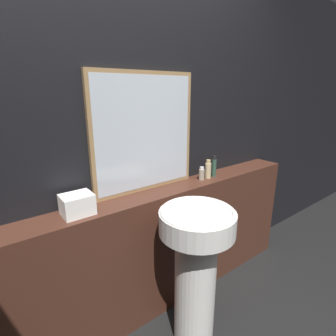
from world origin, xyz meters
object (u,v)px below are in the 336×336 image
(pedestal_sink, at_px, (196,264))
(towel_stack, at_px, (77,204))
(conditioner_bottle, at_px, (208,170))
(shampoo_bottle, at_px, (202,174))
(mirror, at_px, (145,133))
(lotion_bottle, at_px, (214,167))

(pedestal_sink, distance_m, towel_stack, 0.79)
(pedestal_sink, xyz_separation_m, conditioner_bottle, (0.48, 0.39, 0.42))
(shampoo_bottle, xyz_separation_m, conditioner_bottle, (0.07, 0.00, 0.02))
(conditioner_bottle, bearing_deg, mirror, 169.80)
(lotion_bottle, bearing_deg, shampoo_bottle, 180.00)
(mirror, xyz_separation_m, lotion_bottle, (0.58, -0.09, -0.31))
(towel_stack, bearing_deg, lotion_bottle, 0.00)
(conditioner_bottle, distance_m, lotion_bottle, 0.07)
(pedestal_sink, xyz_separation_m, towel_stack, (-0.55, 0.39, 0.41))
(conditioner_bottle, height_order, lotion_bottle, lotion_bottle)
(towel_stack, xyz_separation_m, lotion_bottle, (1.10, 0.00, 0.02))
(mirror, height_order, towel_stack, mirror)
(towel_stack, relative_size, shampoo_bottle, 1.64)
(pedestal_sink, height_order, mirror, mirror)
(towel_stack, relative_size, lotion_bottle, 0.99)
(shampoo_bottle, height_order, conditioner_bottle, conditioner_bottle)
(lotion_bottle, bearing_deg, pedestal_sink, -144.58)
(shampoo_bottle, relative_size, lotion_bottle, 0.61)
(mirror, height_order, lotion_bottle, mirror)
(mirror, bearing_deg, towel_stack, -169.80)
(towel_stack, height_order, shampoo_bottle, towel_stack)
(towel_stack, bearing_deg, pedestal_sink, -35.37)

